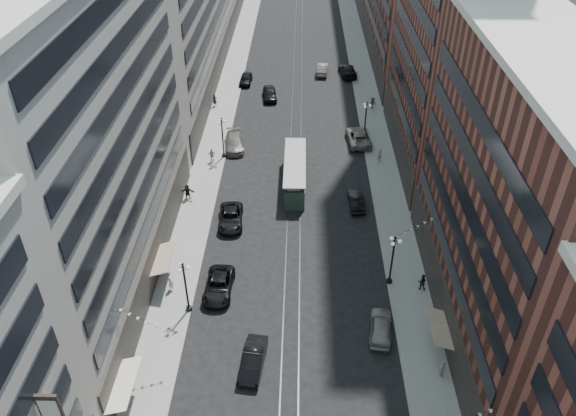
# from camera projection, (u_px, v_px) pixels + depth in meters

# --- Properties ---
(ground) EXTENTS (220.00, 220.00, 0.00)m
(ground) POSITION_uv_depth(u_px,v_px,m) (296.00, 139.00, 76.22)
(ground) COLOR black
(ground) RESTS_ON ground
(sidewalk_west) EXTENTS (4.00, 180.00, 0.15)m
(sidewalk_west) POSITION_uv_depth(u_px,v_px,m) (224.00, 106.00, 84.50)
(sidewalk_west) COLOR gray
(sidewalk_west) RESTS_ON ground
(sidewalk_east) EXTENTS (4.00, 180.00, 0.15)m
(sidewalk_east) POSITION_uv_depth(u_px,v_px,m) (370.00, 108.00, 84.07)
(sidewalk_east) COLOR gray
(sidewalk_east) RESTS_ON ground
(rail_west) EXTENTS (0.12, 180.00, 0.02)m
(rail_west) POSITION_uv_depth(u_px,v_px,m) (292.00, 107.00, 84.34)
(rail_west) COLOR #2D2D33
(rail_west) RESTS_ON ground
(rail_east) EXTENTS (0.12, 180.00, 0.02)m
(rail_east) POSITION_uv_depth(u_px,v_px,m) (301.00, 107.00, 84.31)
(rail_east) COLOR #2D2D33
(rail_east) RESTS_ON ground
(building_west_mid) EXTENTS (8.00, 36.00, 28.00)m
(building_west_mid) POSITION_uv_depth(u_px,v_px,m) (88.00, 146.00, 46.46)
(building_west_mid) COLOR gray
(building_west_mid) RESTS_ON ground
(building_east_mid) EXTENTS (8.00, 30.00, 24.00)m
(building_east_mid) POSITION_uv_depth(u_px,v_px,m) (514.00, 206.00, 42.91)
(building_east_mid) COLOR brown
(building_east_mid) RESTS_ON ground
(lamppost_sw_far) EXTENTS (1.03, 1.14, 5.52)m
(lamppost_sw_far) POSITION_uv_depth(u_px,v_px,m) (186.00, 285.00, 48.62)
(lamppost_sw_far) COLOR black
(lamppost_sw_far) RESTS_ON sidewalk_west
(lamppost_sw_mid) EXTENTS (1.03, 1.14, 5.52)m
(lamppost_sw_mid) POSITION_uv_depth(u_px,v_px,m) (223.00, 136.00, 70.53)
(lamppost_sw_mid) COLOR black
(lamppost_sw_mid) RESTS_ON sidewalk_west
(lamppost_se_far) EXTENTS (1.03, 1.14, 5.52)m
(lamppost_se_far) POSITION_uv_depth(u_px,v_px,m) (392.00, 258.00, 51.51)
(lamppost_se_far) COLOR black
(lamppost_se_far) RESTS_ON sidewalk_east
(lamppost_se_mid) EXTENTS (1.03, 1.14, 5.52)m
(lamppost_se_mid) POSITION_uv_depth(u_px,v_px,m) (365.00, 120.00, 74.23)
(lamppost_se_mid) COLOR black
(lamppost_se_mid) RESTS_ON sidewalk_east
(streetcar) EXTENTS (2.51, 11.34, 3.14)m
(streetcar) POSITION_uv_depth(u_px,v_px,m) (295.00, 174.00, 66.44)
(streetcar) COLOR #24382A
(streetcar) RESTS_ON ground
(car_2) EXTENTS (2.66, 5.51, 1.51)m
(car_2) POSITION_uv_depth(u_px,v_px,m) (219.00, 286.00, 51.93)
(car_2) COLOR black
(car_2) RESTS_ON ground
(car_4) EXTENTS (2.46, 4.86, 1.59)m
(car_4) POSITION_uv_depth(u_px,v_px,m) (381.00, 327.00, 47.83)
(car_4) COLOR gray
(car_4) RESTS_ON ground
(car_5) EXTENTS (2.24, 5.00, 1.59)m
(car_5) POSITION_uv_depth(u_px,v_px,m) (253.00, 360.00, 44.97)
(car_5) COLOR black
(car_5) RESTS_ON ground
(pedestrian_2) EXTENTS (1.05, 0.80, 1.92)m
(pedestrian_2) POSITION_uv_depth(u_px,v_px,m) (162.00, 266.00, 53.67)
(pedestrian_2) COLOR black
(pedestrian_2) RESTS_ON sidewalk_west
(pedestrian_4) EXTENTS (0.74, 1.07, 1.68)m
(pedestrian_4) POSITION_uv_depth(u_px,v_px,m) (442.00, 368.00, 44.06)
(pedestrian_4) COLOR beige
(pedestrian_4) RESTS_ON sidewalk_east
(car_7) EXTENTS (2.87, 5.62, 1.52)m
(car_7) POSITION_uv_depth(u_px,v_px,m) (231.00, 218.00, 60.51)
(car_7) COLOR black
(car_7) RESTS_ON ground
(car_8) EXTENTS (3.07, 5.98, 1.66)m
(car_8) POSITION_uv_depth(u_px,v_px,m) (234.00, 142.00, 73.83)
(car_8) COLOR #646159
(car_8) RESTS_ON ground
(car_9) EXTENTS (2.05, 4.68, 1.57)m
(car_9) POSITION_uv_depth(u_px,v_px,m) (246.00, 79.00, 91.11)
(car_9) COLOR black
(car_9) RESTS_ON ground
(car_10) EXTENTS (1.74, 4.54, 1.48)m
(car_10) POSITION_uv_depth(u_px,v_px,m) (356.00, 201.00, 63.15)
(car_10) COLOR black
(car_10) RESTS_ON ground
(car_11) EXTENTS (3.29, 6.42, 1.73)m
(car_11) POSITION_uv_depth(u_px,v_px,m) (359.00, 137.00, 75.04)
(car_11) COLOR gray
(car_11) RESTS_ON ground
(car_12) EXTENTS (3.12, 6.24, 1.74)m
(car_12) POSITION_uv_depth(u_px,v_px,m) (348.00, 70.00, 93.74)
(car_12) COLOR black
(car_12) RESTS_ON ground
(car_13) EXTENTS (2.57, 5.21, 1.71)m
(car_13) POSITION_uv_depth(u_px,v_px,m) (270.00, 94.00, 86.26)
(car_13) COLOR black
(car_13) RESTS_ON ground
(car_14) EXTENTS (2.15, 5.18, 1.67)m
(car_14) POSITION_uv_depth(u_px,v_px,m) (322.00, 69.00, 94.37)
(car_14) COLOR slate
(car_14) RESTS_ON ground
(pedestrian_5) EXTENTS (1.69, 0.50, 1.82)m
(pedestrian_5) POSITION_uv_depth(u_px,v_px,m) (187.00, 192.00, 64.03)
(pedestrian_5) COLOR black
(pedestrian_5) RESTS_ON sidewalk_west
(pedestrian_6) EXTENTS (1.14, 0.82, 1.78)m
(pedestrian_6) POSITION_uv_depth(u_px,v_px,m) (212.00, 155.00, 70.77)
(pedestrian_6) COLOR #AEA590
(pedestrian_6) RESTS_ON sidewalk_west
(pedestrian_7) EXTENTS (0.92, 0.63, 1.73)m
(pedestrian_7) POSITION_uv_depth(u_px,v_px,m) (422.00, 282.00, 51.99)
(pedestrian_7) COLOR black
(pedestrian_7) RESTS_ON sidewalk_east
(pedestrian_8) EXTENTS (0.77, 0.62, 1.83)m
(pedestrian_8) POSITION_uv_depth(u_px,v_px,m) (379.00, 155.00, 70.80)
(pedestrian_8) COLOR #9F9683
(pedestrian_8) RESTS_ON sidewalk_east
(pedestrian_9) EXTENTS (1.17, 0.58, 1.75)m
(pedestrian_9) POSITION_uv_depth(u_px,v_px,m) (373.00, 103.00, 83.06)
(pedestrian_9) COLOR black
(pedestrian_9) RESTS_ON sidewalk_east
(pedestrian_extra_0) EXTENTS (0.68, 0.59, 1.57)m
(pedestrian_extra_0) POSITION_uv_depth(u_px,v_px,m) (171.00, 283.00, 51.98)
(pedestrian_extra_0) COLOR beige
(pedestrian_extra_0) RESTS_ON sidewalk_west
(pedestrian_extra_1) EXTENTS (0.82, 0.77, 1.87)m
(pedestrian_extra_1) POSITION_uv_depth(u_px,v_px,m) (215.00, 100.00, 83.78)
(pedestrian_extra_1) COLOR black
(pedestrian_extra_1) RESTS_ON sidewalk_west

